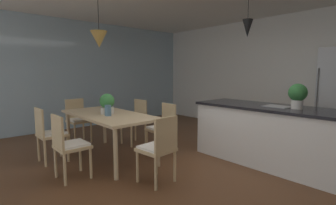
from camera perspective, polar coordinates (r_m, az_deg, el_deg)
The scene contains 16 objects.
ground_plane at distance 3.71m, azimuth 6.83°, elevation -15.90°, with size 10.00×8.40×0.04m, color brown.
wall_back_kitchen at distance 6.24m, azimuth 27.55°, elevation 5.52°, with size 10.00×0.12×2.70m, color white.
window_wall_left_glazing at distance 6.83m, azimuth -19.38°, elevation 5.95°, with size 0.06×8.40×2.70m, color #9EB7C6.
dining_table at distance 4.23m, azimuth -13.38°, elevation -3.41°, with size 1.86×0.88×0.74m.
chair_far_left at distance 5.03m, azimuth -7.42°, elevation -3.94°, with size 0.41×0.41×0.87m.
chair_window_end at distance 5.43m, azimuth -19.81°, elevation -3.49°, with size 0.42×0.42×0.87m.
chair_kitchen_end at distance 3.22m, azimuth -2.10°, elevation -10.06°, with size 0.44×0.44×0.87m.
chair_far_right at distance 4.37m, azimuth -1.21°, elevation -5.53°, with size 0.43×0.43×0.87m.
chair_near_right at distance 3.58m, azimuth -21.68°, elevation -8.78°, with size 0.40×0.40×0.87m.
chair_near_left at distance 4.36m, azimuth -25.41°, elevation -6.22°, with size 0.41×0.41×0.87m.
kitchen_island at distance 4.20m, azimuth 22.11°, elevation -6.71°, with size 2.32×0.86×0.91m.
pendant_over_table at distance 4.14m, azimuth -15.39°, elevation 13.69°, with size 0.26×0.26×0.91m.
pendant_over_island_main at distance 4.37m, azimuth 17.62°, elevation 15.79°, with size 0.17×0.17×0.73m.
potted_plant_on_island at distance 3.96m, azimuth 27.38°, elevation 1.64°, with size 0.25×0.25×0.36m.
potted_plant_on_table at distance 4.19m, azimuth -13.67°, elevation -0.24°, with size 0.24×0.24×0.33m.
vase_on_dining_table at distance 4.00m, azimuth -13.48°, elevation -1.77°, with size 0.10×0.10×0.17m.
Camera 1 is at (2.27, -2.56, 1.41)m, focal length 26.83 mm.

